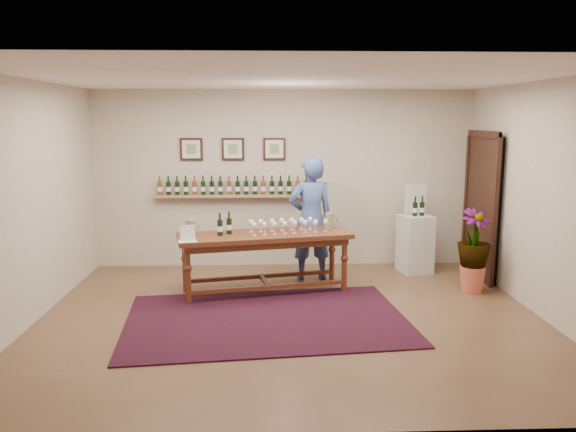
{
  "coord_description": "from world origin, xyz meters",
  "views": [
    {
      "loc": [
        -0.28,
        -6.39,
        2.35
      ],
      "look_at": [
        0.0,
        0.8,
        1.1
      ],
      "focal_mm": 35.0,
      "sensor_mm": 36.0,
      "label": 1
    }
  ],
  "objects_px": {
    "display_pedestal": "(415,244)",
    "person": "(311,219)",
    "tasting_table": "(265,242)",
    "potted_plant": "(474,251)"
  },
  "relations": [
    {
      "from": "tasting_table",
      "to": "potted_plant",
      "type": "xyz_separation_m",
      "value": [
        2.83,
        -0.13,
        -0.12
      ]
    },
    {
      "from": "tasting_table",
      "to": "display_pedestal",
      "type": "relative_size",
      "value": 2.73
    },
    {
      "from": "display_pedestal",
      "to": "person",
      "type": "height_order",
      "value": "person"
    },
    {
      "from": "potted_plant",
      "to": "person",
      "type": "distance_m",
      "value": 2.31
    },
    {
      "from": "potted_plant",
      "to": "person",
      "type": "bearing_deg",
      "value": 160.74
    },
    {
      "from": "display_pedestal",
      "to": "potted_plant",
      "type": "height_order",
      "value": "potted_plant"
    },
    {
      "from": "tasting_table",
      "to": "potted_plant",
      "type": "height_order",
      "value": "potted_plant"
    },
    {
      "from": "display_pedestal",
      "to": "person",
      "type": "bearing_deg",
      "value": -169.24
    },
    {
      "from": "potted_plant",
      "to": "display_pedestal",
      "type": "bearing_deg",
      "value": 115.78
    },
    {
      "from": "tasting_table",
      "to": "person",
      "type": "xyz_separation_m",
      "value": [
        0.68,
        0.63,
        0.21
      ]
    }
  ]
}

